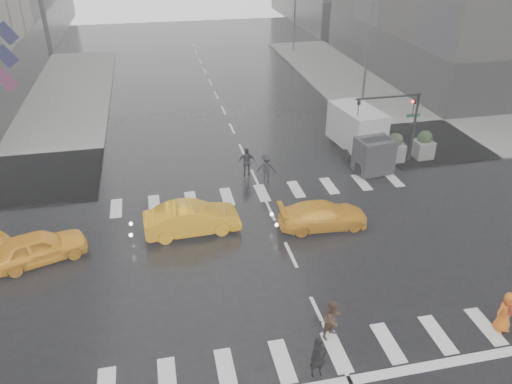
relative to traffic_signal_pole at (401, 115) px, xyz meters
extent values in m
plane|color=black|center=(-9.01, -8.01, -3.22)|extent=(120.00, 120.00, 0.00)
cube|color=slate|center=(10.49, 9.49, -3.14)|extent=(35.00, 35.00, 0.15)
cube|color=#292725|center=(19.99, 18.99, -1.02)|extent=(26.05, 26.05, 4.40)
cube|color=#292725|center=(19.99, 47.99, -1.02)|extent=(26.05, 26.05, 4.40)
cylinder|color=black|center=(0.99, -0.01, -0.97)|extent=(0.16, 0.16, 4.50)
cylinder|color=black|center=(-1.01, -0.01, 1.18)|extent=(4.00, 0.12, 0.12)
imported|color=black|center=(0.74, -0.01, 0.48)|extent=(0.16, 0.20, 1.00)
imported|color=black|center=(-2.81, -0.01, 0.68)|extent=(0.16, 0.20, 1.00)
sphere|color=#FF190C|center=(0.64, -0.01, 0.78)|extent=(0.20, 0.20, 0.20)
cube|color=#0D5D2B|center=(0.99, 0.29, -0.22)|extent=(0.90, 0.03, 0.22)
cylinder|color=#59595B|center=(1.99, 9.99, 1.28)|extent=(0.20, 0.20, 9.00)
cylinder|color=#59595B|center=(1.99, 29.99, 1.28)|extent=(0.20, 0.20, 9.00)
cube|color=slate|center=(-2.01, 0.19, -2.52)|extent=(1.10, 1.10, 1.10)
sphere|color=black|center=(-2.01, 0.19, -1.72)|extent=(0.90, 0.90, 0.90)
cube|color=slate|center=(-0.01, 0.19, -2.52)|extent=(1.10, 1.10, 1.10)
sphere|color=black|center=(-0.01, 0.19, -1.72)|extent=(0.90, 0.90, 0.90)
cube|color=slate|center=(1.99, 0.19, -2.52)|extent=(1.10, 1.10, 1.10)
sphere|color=black|center=(1.99, 0.19, -1.72)|extent=(0.90, 0.90, 0.90)
cube|color=#AC2218|center=(-23.81, 8.99, 1.03)|extent=(1.54, 0.02, 1.66)
cube|color=#10133D|center=(-23.81, 10.49, 2.23)|extent=(1.54, 0.02, 1.66)
cube|color=#10133D|center=(-23.81, 11.99, 3.43)|extent=(1.54, 0.02, 1.66)
imported|color=black|center=(-10.00, -14.81, -2.42)|extent=(0.61, 0.42, 1.60)
imported|color=black|center=(-10.00, -14.81, -1.23)|extent=(1.03, 1.04, 0.88)
imported|color=#462B19|center=(-8.90, -13.22, -2.41)|extent=(0.98, 0.92, 1.61)
imported|color=orange|center=(-2.54, -14.26, -2.37)|extent=(0.83, 0.54, 1.70)
cube|color=maroon|center=(-2.54, -14.44, -2.07)|extent=(0.28, 0.16, 0.40)
imported|color=black|center=(-9.41, 0.26, -2.30)|extent=(1.15, 0.80, 1.83)
imported|color=black|center=(-8.44, -0.71, -2.33)|extent=(1.30, 1.02, 1.78)
imported|color=#FCA70D|center=(-20.19, -6.01, -2.51)|extent=(4.49, 2.91, 1.42)
imported|color=#FCA70D|center=(-13.23, -5.14, -2.45)|extent=(4.72, 1.86, 1.53)
imported|color=#FCA70D|center=(-6.80, -6.01, -2.57)|extent=(4.04, 2.01, 1.30)
cube|color=silver|center=(-1.89, 2.00, -1.36)|extent=(2.17, 4.16, 2.44)
cube|color=#2B2B30|center=(-1.89, -0.89, -2.09)|extent=(2.08, 1.63, 2.08)
cube|color=black|center=(-1.89, -0.89, -1.46)|extent=(1.81, 0.81, 0.81)
cylinder|color=black|center=(-2.83, -1.07, -2.81)|extent=(0.25, 0.81, 0.81)
cylinder|color=black|center=(-0.94, -1.07, -2.81)|extent=(0.25, 0.81, 0.81)
cylinder|color=black|center=(-2.83, 0.92, -2.81)|extent=(0.25, 0.81, 0.81)
cylinder|color=black|center=(-0.94, 0.92, -2.81)|extent=(0.25, 0.81, 0.81)
cylinder|color=black|center=(-2.83, 3.45, -2.81)|extent=(0.25, 0.81, 0.81)
cylinder|color=black|center=(-0.94, 3.45, -2.81)|extent=(0.25, 0.81, 0.81)
camera|label=1|loc=(-14.54, -25.95, 10.45)|focal=35.00mm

